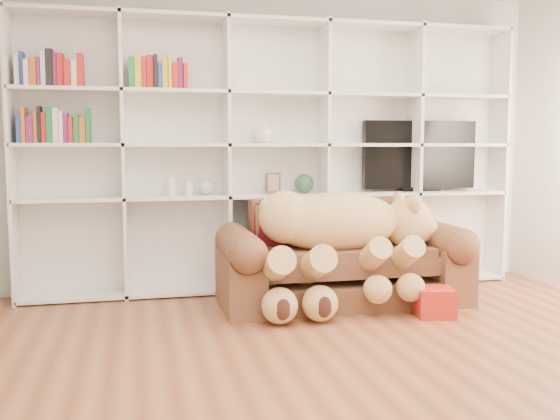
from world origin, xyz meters
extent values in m
plane|color=brown|center=(0.00, 0.00, 0.00)|extent=(5.00, 5.00, 0.00)
cube|color=silver|center=(0.00, 2.50, 1.35)|extent=(5.00, 0.02, 2.70)
cube|color=white|center=(0.00, 2.46, 1.20)|extent=(4.40, 0.03, 2.40)
cube|color=white|center=(-2.20, 2.30, 1.20)|extent=(0.03, 0.35, 2.40)
cube|color=white|center=(-1.32, 2.30, 1.20)|extent=(0.03, 0.35, 2.40)
cube|color=white|center=(-0.44, 2.30, 1.20)|extent=(0.03, 0.35, 2.40)
cube|color=white|center=(0.44, 2.30, 1.20)|extent=(0.03, 0.35, 2.40)
cube|color=white|center=(1.32, 2.30, 1.20)|extent=(0.03, 0.35, 2.40)
cube|color=white|center=(2.20, 2.30, 1.20)|extent=(0.03, 0.35, 2.40)
cube|color=white|center=(0.00, 2.30, 0.03)|extent=(4.40, 0.35, 0.03)
cube|color=white|center=(0.00, 2.30, 0.85)|extent=(4.40, 0.35, 0.03)
cube|color=white|center=(0.00, 2.30, 1.30)|extent=(4.40, 0.35, 0.03)
cube|color=white|center=(0.00, 2.30, 1.75)|extent=(4.40, 0.35, 0.03)
cube|color=white|center=(0.00, 2.30, 2.37)|extent=(4.40, 0.35, 0.03)
cube|color=brown|center=(0.42, 1.68, 0.10)|extent=(1.91, 0.77, 0.20)
cube|color=brown|center=(0.42, 1.66, 0.40)|extent=(1.42, 0.64, 0.27)
cube|color=brown|center=(0.42, 2.02, 0.59)|extent=(1.42, 0.18, 0.50)
cube|color=brown|center=(-0.44, 1.68, 0.25)|extent=(0.29, 0.86, 0.50)
cube|color=brown|center=(1.27, 1.68, 0.25)|extent=(0.29, 0.86, 0.50)
cylinder|color=brown|center=(-0.44, 1.68, 0.50)|extent=(0.29, 0.82, 0.29)
cylinder|color=brown|center=(1.27, 1.68, 0.50)|extent=(0.29, 0.82, 0.29)
ellipsoid|color=#DDB26E|center=(0.34, 1.63, 0.69)|extent=(1.10, 0.53, 0.48)
sphere|color=#DDB26E|center=(-0.08, 1.63, 0.73)|extent=(0.42, 0.42, 0.42)
sphere|color=#DDB26E|center=(0.96, 1.63, 0.66)|extent=(0.42, 0.42, 0.42)
sphere|color=beige|center=(1.13, 1.63, 0.60)|extent=(0.21, 0.21, 0.21)
sphere|color=#3C1E15|center=(1.21, 1.63, 0.59)|extent=(0.07, 0.07, 0.07)
ellipsoid|color=#DDB26E|center=(0.95, 1.49, 0.83)|extent=(0.10, 0.16, 0.16)
ellipsoid|color=#DDB26E|center=(0.95, 1.78, 0.83)|extent=(0.10, 0.16, 0.16)
sphere|color=#DDB26E|center=(-0.21, 1.63, 0.82)|extent=(0.14, 0.14, 0.14)
cylinder|color=#DDB26E|center=(0.53, 1.34, 0.43)|extent=(0.18, 0.51, 0.37)
cylinder|color=#DDB26E|center=(0.79, 1.34, 0.43)|extent=(0.18, 0.51, 0.37)
cylinder|color=#DDB26E|center=(-0.23, 1.34, 0.39)|extent=(0.21, 0.59, 0.43)
cylinder|color=#DDB26E|center=(0.07, 1.34, 0.39)|extent=(0.21, 0.59, 0.43)
sphere|color=#DDB26E|center=(0.53, 1.18, 0.22)|extent=(0.22, 0.22, 0.22)
sphere|color=#DDB26E|center=(0.79, 1.18, 0.22)|extent=(0.22, 0.22, 0.22)
sphere|color=#DDB26E|center=(-0.23, 1.18, 0.14)|extent=(0.27, 0.27, 0.27)
sphere|color=#DDB26E|center=(0.07, 1.18, 0.14)|extent=(0.27, 0.27, 0.27)
cube|color=#510D13|center=(-0.09, 1.86, 0.62)|extent=(0.43, 0.33, 0.40)
cube|color=red|center=(0.97, 1.13, 0.11)|extent=(0.32, 0.31, 0.22)
cube|color=black|center=(1.40, 2.35, 1.21)|extent=(1.12, 0.08, 0.64)
cube|color=black|center=(1.40, 2.35, 0.89)|extent=(0.37, 0.18, 0.04)
cube|color=brown|center=(-0.03, 2.30, 0.97)|extent=(0.15, 0.07, 0.18)
sphere|color=#2A5235|center=(0.26, 2.30, 0.95)|extent=(0.17, 0.17, 0.17)
cylinder|color=silver|center=(-0.93, 2.30, 0.94)|extent=(0.10, 0.10, 0.15)
cylinder|color=silver|center=(-0.78, 2.30, 0.93)|extent=(0.08, 0.08, 0.13)
sphere|color=silver|center=(-0.63, 2.30, 0.93)|extent=(0.13, 0.13, 0.13)
imported|color=silver|center=(-0.12, 2.30, 1.41)|extent=(0.22, 0.22, 0.19)
camera|label=1|loc=(-1.23, -3.11, 1.30)|focal=40.00mm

